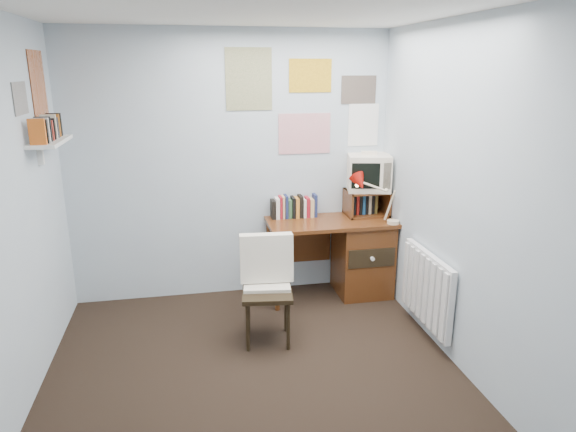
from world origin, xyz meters
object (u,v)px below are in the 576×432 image
(desk_chair, at_px, (267,293))
(radiator, at_px, (427,288))
(crt_tv, at_px, (368,171))
(tv_riser, at_px, (366,203))
(desk_lamp, at_px, (394,202))
(desk, at_px, (357,254))
(wall_shelf, at_px, (50,142))

(desk_chair, relative_size, radiator, 1.05)
(desk_chair, distance_m, crt_tv, 1.64)
(tv_riser, bearing_deg, crt_tv, 57.17)
(crt_tv, bearing_deg, desk_lamp, -55.58)
(desk_chair, height_order, radiator, desk_chair)
(desk_chair, distance_m, tv_riser, 1.50)
(desk, distance_m, crt_tv, 0.81)
(desk, height_order, radiator, desk)
(desk, relative_size, tv_riser, 3.00)
(desk, distance_m, wall_shelf, 2.87)
(tv_riser, height_order, wall_shelf, wall_shelf)
(tv_riser, relative_size, crt_tv, 1.01)
(desk, relative_size, radiator, 1.50)
(wall_shelf, bearing_deg, desk_chair, -13.88)
(tv_riser, bearing_deg, desk, -137.04)
(crt_tv, relative_size, wall_shelf, 0.64)
(desk_chair, xyz_separation_m, crt_tv, (1.14, 0.90, 0.78))
(desk_lamp, bearing_deg, wall_shelf, -167.56)
(desk_lamp, height_order, wall_shelf, wall_shelf)
(desk_lamp, distance_m, wall_shelf, 2.92)
(crt_tv, height_order, radiator, crt_tv)
(radiator, height_order, wall_shelf, wall_shelf)
(tv_riser, height_order, crt_tv, crt_tv)
(desk_chair, bearing_deg, tv_riser, 45.55)
(desk_lamp, height_order, tv_riser, desk_lamp)
(desk, bearing_deg, tv_riser, 42.96)
(desk, distance_m, desk_chair, 1.26)
(tv_riser, distance_m, wall_shelf, 2.83)
(radiator, bearing_deg, desk_lamp, 91.60)
(desk, bearing_deg, crt_tv, 44.77)
(desk_lamp, xyz_separation_m, radiator, (0.02, -0.72, -0.55))
(tv_riser, bearing_deg, radiator, -80.72)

